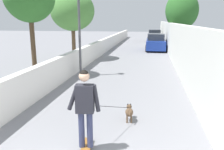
{
  "coord_description": "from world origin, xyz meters",
  "views": [
    {
      "loc": [
        -3.03,
        -1.2,
        2.8
      ],
      "look_at": [
        4.42,
        0.03,
        1.0
      ],
      "focal_mm": 37.27,
      "sensor_mm": 36.0,
      "label": 1
    }
  ],
  "objects": [
    {
      "name": "lamp_post",
      "position": [
        8.1,
        2.26,
        3.06
      ],
      "size": [
        0.36,
        0.36,
        4.49
      ],
      "color": "#4C4C51",
      "rests_on": "ground"
    },
    {
      "name": "car_near",
      "position": [
        19.3,
        -1.66,
        0.72
      ],
      "size": [
        4.21,
        1.8,
        1.54
      ],
      "color": "navy",
      "rests_on": "ground"
    },
    {
      "name": "car_far",
      "position": [
        28.44,
        -1.66,
        0.71
      ],
      "size": [
        4.11,
        1.8,
        1.54
      ],
      "color": "black",
      "rests_on": "ground"
    },
    {
      "name": "ground_plane",
      "position": [
        14.0,
        0.0,
        0.0
      ],
      "size": [
        80.0,
        80.0,
        0.0
      ],
      "primitive_type": "plane",
      "color": "gray"
    },
    {
      "name": "skateboard",
      "position": [
        1.42,
        0.11,
        0.07
      ],
      "size": [
        0.82,
        0.29,
        0.08
      ],
      "color": "brown",
      "rests_on": "ground"
    },
    {
      "name": "dog",
      "position": [
        3.1,
        -0.67,
        0.28
      ],
      "size": [
        1.97,
        0.93,
        1.06
      ],
      "color": "brown",
      "rests_on": "ground"
    },
    {
      "name": "fence_right",
      "position": [
        12.0,
        -2.81,
        1.28
      ],
      "size": [
        48.0,
        0.3,
        2.56
      ],
      "primitive_type": "cube",
      "color": "silver",
      "rests_on": "ground"
    },
    {
      "name": "tree_right_mid",
      "position": [
        19.0,
        -3.82,
        3.59
      ],
      "size": [
        2.87,
        2.87,
        5.24
      ],
      "color": "brown",
      "rests_on": "ground"
    },
    {
      "name": "wall_left",
      "position": [
        12.0,
        2.81,
        0.59
      ],
      "size": [
        48.0,
        0.3,
        1.18
      ],
      "primitive_type": "cube",
      "color": "silver",
      "rests_on": "ground"
    },
    {
      "name": "tree_left_far",
      "position": [
        13.0,
        4.24,
        3.39
      ],
      "size": [
        3.05,
        3.05,
        4.78
      ],
      "color": "brown",
      "rests_on": "ground"
    },
    {
      "name": "person_skateboarder",
      "position": [
        1.42,
        0.11,
        1.09
      ],
      "size": [
        0.26,
        0.72,
        1.72
      ],
      "color": "#333859",
      "rests_on": "skateboard"
    }
  ]
}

